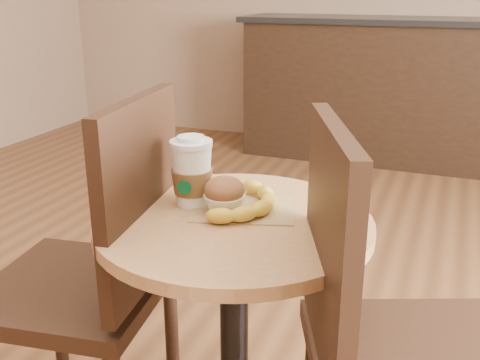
% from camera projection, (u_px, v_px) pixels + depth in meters
% --- Properties ---
extents(cafe_table, '(0.65, 0.65, 0.75)m').
position_uv_depth(cafe_table, '(234.00, 307.00, 1.38)').
color(cafe_table, black).
rests_on(cafe_table, ground).
extents(chair_left, '(0.51, 0.51, 1.02)m').
position_uv_depth(chair_left, '(98.00, 273.00, 1.44)').
color(chair_left, black).
rests_on(chair_left, ground).
extents(chair_right, '(0.58, 0.58, 1.02)m').
position_uv_depth(chair_right, '(386.00, 342.00, 1.16)').
color(chair_right, black).
rests_on(chair_right, ground).
extents(service_counter, '(2.30, 0.65, 1.04)m').
position_uv_depth(service_counter, '(397.00, 91.00, 4.13)').
color(service_counter, black).
rests_on(service_counter, ground).
extents(kraft_bag, '(0.28, 0.24, 0.00)m').
position_uv_depth(kraft_bag, '(243.00, 209.00, 1.34)').
color(kraft_bag, '#9A7B4A').
rests_on(kraft_bag, cafe_table).
extents(coffee_cup, '(0.10, 0.10, 0.17)m').
position_uv_depth(coffee_cup, '(192.00, 174.00, 1.36)').
color(coffee_cup, white).
rests_on(coffee_cup, cafe_table).
extents(muffin, '(0.10, 0.10, 0.09)m').
position_uv_depth(muffin, '(224.00, 195.00, 1.31)').
color(muffin, white).
rests_on(muffin, kraft_bag).
extents(banana, '(0.17, 0.29, 0.04)m').
position_uv_depth(banana, '(251.00, 202.00, 1.33)').
color(banana, gold).
rests_on(banana, kraft_bag).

